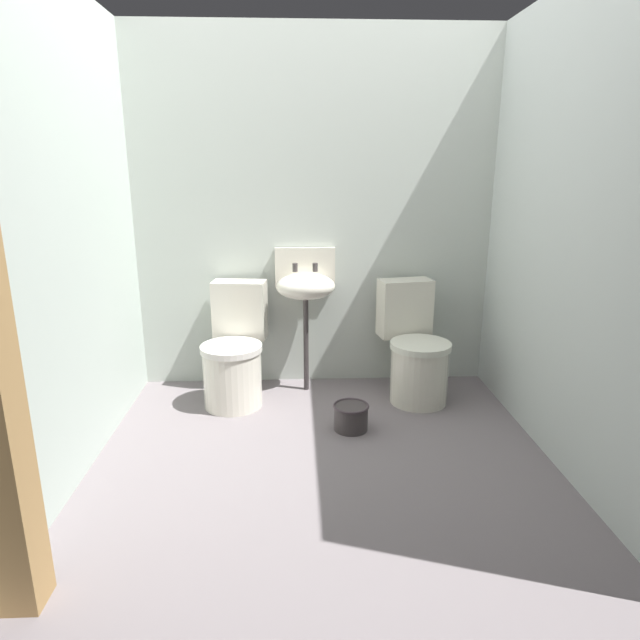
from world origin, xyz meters
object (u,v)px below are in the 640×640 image
toilet_left (235,355)px  toilet_right (415,352)px  bucket (351,416)px  sink (306,285)px

toilet_left → toilet_right: size_ratio=1.00×
toilet_right → bucket: size_ratio=3.54×
toilet_right → bucket: bearing=33.8°
toilet_right → bucket: toilet_right is taller
toilet_left → bucket: bearing=154.2°
toilet_right → sink: size_ratio=0.79×
toilet_right → bucket: (-0.48, -0.47, -0.24)m
toilet_left → sink: sink is taller
sink → toilet_left: bearing=-158.6°
toilet_right → bucket: 0.71m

